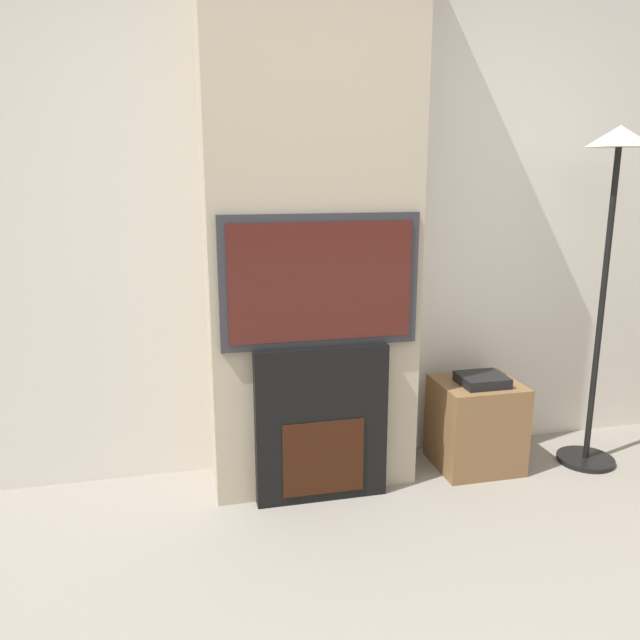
{
  "coord_description": "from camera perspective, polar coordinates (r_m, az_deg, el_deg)",
  "views": [
    {
      "loc": [
        -0.62,
        -1.02,
        1.5
      ],
      "look_at": [
        0.0,
        1.61,
        0.86
      ],
      "focal_mm": 35.0,
      "sensor_mm": 36.0,
      "label": 1
    }
  ],
  "objects": [
    {
      "name": "television",
      "position": [
        2.74,
        0.02,
        3.59
      ],
      "size": [
        0.89,
        0.07,
        0.59
      ],
      "color": "#2D2D33",
      "rests_on": "fireplace"
    },
    {
      "name": "wall_back",
      "position": [
        3.11,
        -1.79,
        10.63
      ],
      "size": [
        6.0,
        0.06,
        2.7
      ],
      "color": "silver",
      "rests_on": "ground_plane"
    },
    {
      "name": "chimney_breast",
      "position": [
        2.89,
        -0.89,
        10.43
      ],
      "size": [
        0.96,
        0.39,
        2.7
      ],
      "color": "tan",
      "rests_on": "ground_plane"
    },
    {
      "name": "fireplace",
      "position": [
        2.93,
        0.01,
        -9.37
      ],
      "size": [
        0.61,
        0.15,
        0.74
      ],
      "color": "black",
      "rests_on": "ground_plane"
    },
    {
      "name": "floor_lamp",
      "position": [
        3.36,
        25.12,
        8.83
      ],
      "size": [
        0.31,
        0.31,
        1.71
      ],
      "color": "black",
      "rests_on": "ground_plane"
    },
    {
      "name": "media_stand",
      "position": [
        3.36,
        14.06,
        -9.11
      ],
      "size": [
        0.41,
        0.37,
        0.51
      ],
      "color": "brown",
      "rests_on": "ground_plane"
    }
  ]
}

